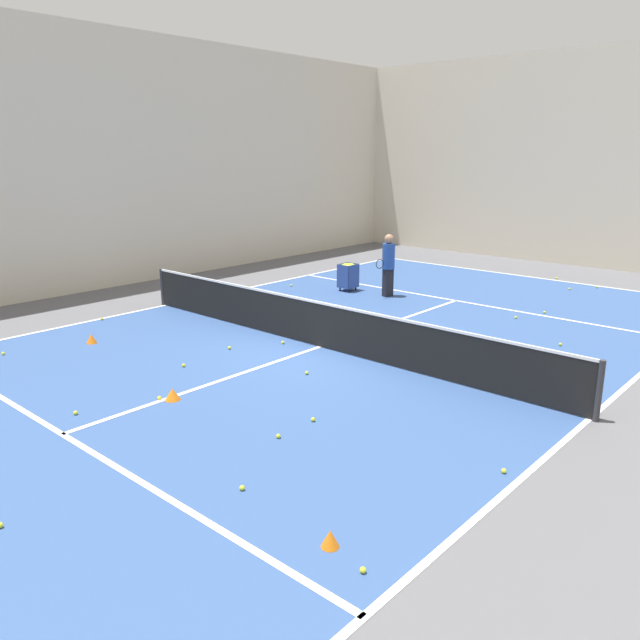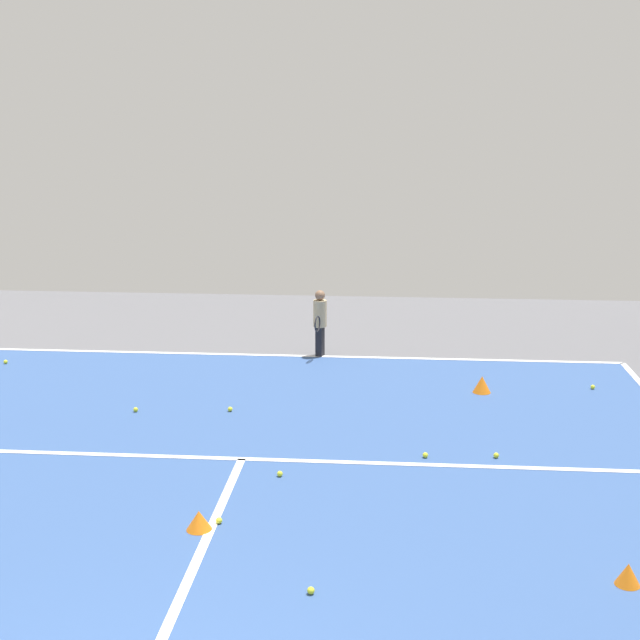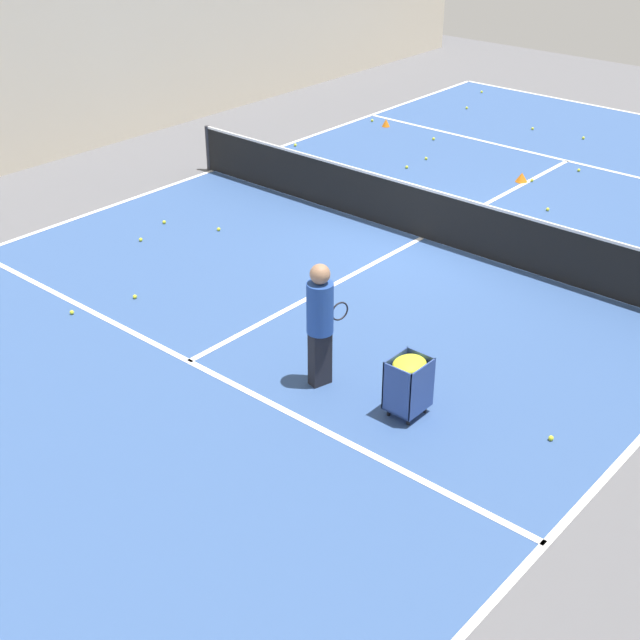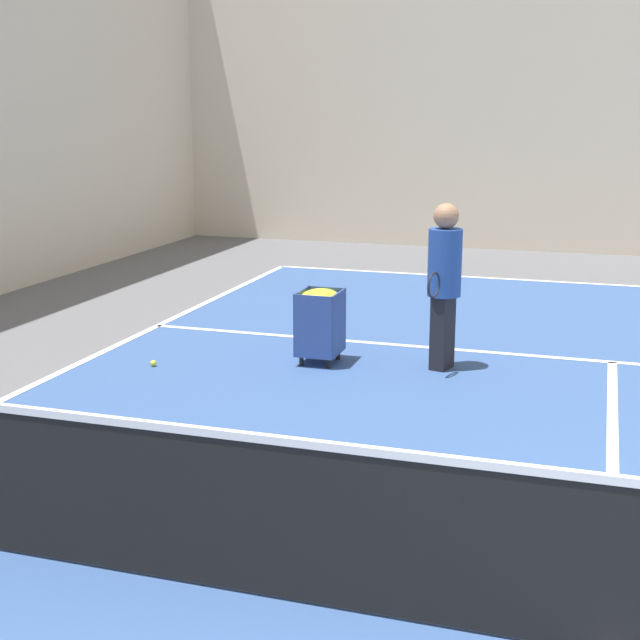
{
  "view_description": "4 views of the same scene",
  "coord_description": "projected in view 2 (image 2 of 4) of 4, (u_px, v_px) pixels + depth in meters",
  "views": [
    {
      "loc": [
        8.7,
        -9.77,
        4.15
      ],
      "look_at": [
        0.0,
        0.0,
        0.61
      ],
      "focal_mm": 35.0,
      "sensor_mm": 36.0,
      "label": 1
    },
    {
      "loc": [
        -1.83,
        4.35,
        4.21
      ],
      "look_at": [
        -0.57,
        -10.77,
        0.65
      ],
      "focal_mm": 50.0,
      "sensor_mm": 36.0,
      "label": 2
    },
    {
      "loc": [
        -8.7,
        13.02,
        6.86
      ],
      "look_at": [
        -1.82,
        5.07,
        1.01
      ],
      "focal_mm": 50.0,
      "sensor_mm": 36.0,
      "label": 3
    },
    {
      "loc": [
        -0.21,
        -4.44,
        2.82
      ],
      "look_at": [
        -3.19,
        4.88,
        0.5
      ],
      "focal_mm": 50.0,
      "sensor_mm": 36.0,
      "label": 4
    }
  ],
  "objects": [
    {
      "name": "line_baseline_near",
      "position": [
        288.0,
        356.0,
        15.73
      ],
      "size": [
        11.57,
        0.1,
        0.0
      ],
      "primitive_type": "cube",
      "color": "white",
      "rests_on": "ground"
    },
    {
      "name": "line_service_near",
      "position": [
        242.0,
        459.0,
        11.05
      ],
      "size": [
        11.57,
        0.1,
        0.0
      ],
      "primitive_type": "cube",
      "color": "white",
      "rests_on": "ground"
    },
    {
      "name": "player_near_baseline",
      "position": [
        320.0,
        319.0,
        15.57
      ],
      "size": [
        0.28,
        0.58,
        1.18
      ],
      "rotation": [
        0.0,
        0.0,
        1.34
      ],
      "color": "black",
      "rests_on": "ground"
    },
    {
      "name": "training_cone_1",
      "position": [
        482.0,
        384.0,
        13.64
      ],
      "size": [
        0.28,
        0.28,
        0.26
      ],
      "primitive_type": "cone",
      "color": "orange",
      "rests_on": "ground"
    },
    {
      "name": "training_cone_2",
      "position": [
        628.0,
        574.0,
        8.09
      ],
      "size": [
        0.23,
        0.23,
        0.21
      ],
      "primitive_type": "cone",
      "color": "orange",
      "rests_on": "ground"
    },
    {
      "name": "training_cone_3",
      "position": [
        199.0,
        520.0,
        9.16
      ],
      "size": [
        0.27,
        0.27,
        0.21
      ],
      "primitive_type": "cone",
      "color": "orange",
      "rests_on": "ground"
    },
    {
      "name": "tennis_ball_3",
      "position": [
        496.0,
        455.0,
        11.08
      ],
      "size": [
        0.07,
        0.07,
        0.07
      ],
      "primitive_type": "sphere",
      "color": "yellow",
      "rests_on": "ground"
    },
    {
      "name": "tennis_ball_5",
      "position": [
        219.0,
        521.0,
        9.31
      ],
      "size": [
        0.07,
        0.07,
        0.07
      ],
      "primitive_type": "sphere",
      "color": "yellow",
      "rests_on": "ground"
    },
    {
      "name": "tennis_ball_8",
      "position": [
        280.0,
        474.0,
        10.51
      ],
      "size": [
        0.07,
        0.07,
        0.07
      ],
      "primitive_type": "sphere",
      "color": "yellow",
      "rests_on": "ground"
    },
    {
      "name": "tennis_ball_11",
      "position": [
        425.0,
        455.0,
        11.09
      ],
      "size": [
        0.07,
        0.07,
        0.07
      ],
      "primitive_type": "sphere",
      "color": "yellow",
      "rests_on": "ground"
    },
    {
      "name": "tennis_ball_15",
      "position": [
        230.0,
        409.0,
        12.8
      ],
      "size": [
        0.07,
        0.07,
        0.07
      ],
      "primitive_type": "sphere",
      "color": "yellow",
      "rests_on": "ground"
    },
    {
      "name": "tennis_ball_21",
      "position": [
        593.0,
        387.0,
        13.83
      ],
      "size": [
        0.07,
        0.07,
        0.07
      ],
      "primitive_type": "sphere",
      "color": "yellow",
      "rests_on": "ground"
    },
    {
      "name": "tennis_ball_22",
      "position": [
        136.0,
        410.0,
        12.78
      ],
      "size": [
        0.07,
        0.07,
        0.07
      ],
      "primitive_type": "sphere",
      "color": "yellow",
      "rests_on": "ground"
    },
    {
      "name": "tennis_ball_25",
      "position": [
        6.0,
        362.0,
        15.22
      ],
      "size": [
        0.07,
        0.07,
        0.07
      ],
      "primitive_type": "sphere",
      "color": "yellow",
      "rests_on": "ground"
    },
    {
      "name": "tennis_ball_26",
      "position": [
        311.0,
        590.0,
        7.95
      ],
      "size": [
        0.07,
        0.07,
        0.07
      ],
      "primitive_type": "sphere",
      "color": "yellow",
      "rests_on": "ground"
    }
  ]
}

